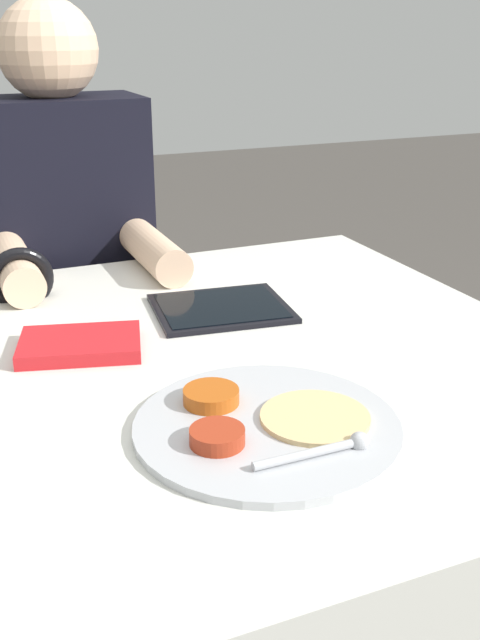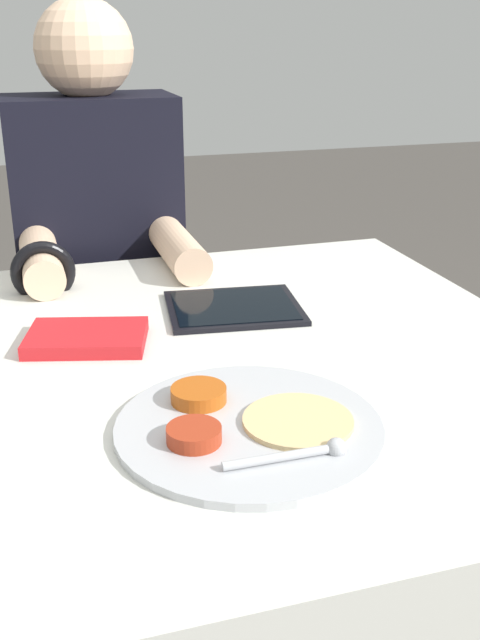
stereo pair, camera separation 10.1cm
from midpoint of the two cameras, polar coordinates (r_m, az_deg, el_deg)
The scene contains 5 objects.
dining_table at distance 1.24m, azimuth -6.11°, elevation -18.93°, with size 1.06×0.97×0.74m.
thali_tray at distance 0.86m, azimuth -1.44°, elevation -8.05°, with size 0.31×0.31×0.03m.
red_notebook at distance 1.09m, azimuth -14.68°, elevation -1.95°, with size 0.19×0.16×0.02m.
tablet_device at distance 1.21m, azimuth -3.85°, elevation 0.86°, with size 0.23×0.20×0.01m.
person_diner at distance 1.66m, azimuth -14.40°, elevation 0.12°, with size 0.35×0.45×1.22m.
Camera 1 is at (-0.30, -0.89, 1.18)m, focal length 42.00 mm.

